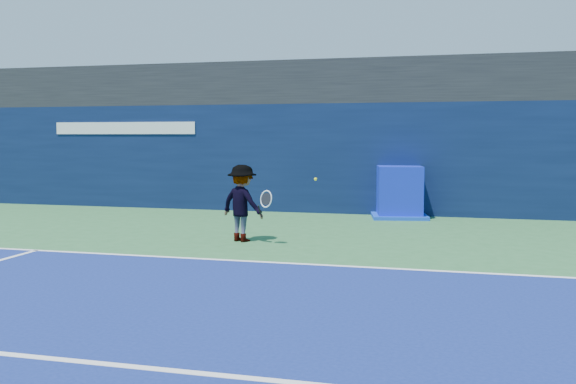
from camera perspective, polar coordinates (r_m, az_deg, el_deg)
name	(u,v)px	position (r m, az deg, el deg)	size (l,w,h in m)	color
ground	(241,312)	(7.87, -4.23, -10.63)	(80.00, 80.00, 0.00)	#2E6636
baseline	(299,264)	(10.67, 0.98, -6.40)	(24.00, 0.10, 0.01)	white
service_line	(169,370)	(6.10, -10.50, -15.33)	(24.00, 0.10, 0.01)	white
stadium_band	(368,85)	(18.89, 7.13, 9.46)	(36.00, 3.00, 1.20)	black
back_wall_assembly	(362,158)	(17.85, 6.63, 2.98)	(36.00, 1.03, 3.00)	#091636
equipment_cart	(399,194)	(16.93, 9.85, -0.18)	(1.63, 1.63, 1.34)	#0D1DB8
tennis_player	(242,203)	(12.91, -4.09, -0.99)	(1.30, 0.92, 1.55)	silver
tennis_ball	(315,179)	(12.99, 2.46, 1.15)	(0.06, 0.06, 0.06)	yellow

